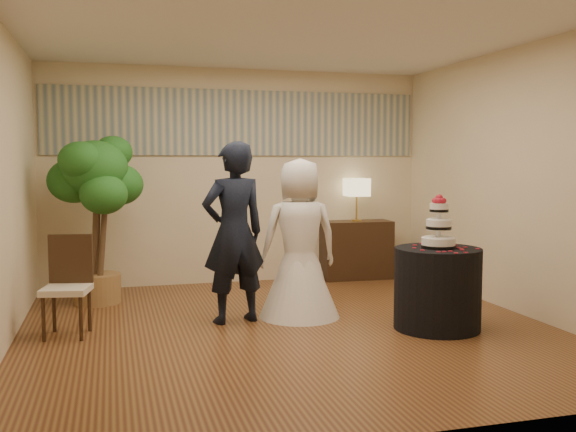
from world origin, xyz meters
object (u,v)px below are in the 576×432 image
object	(u,v)px
cake_table	(437,289)
side_chair	(66,287)
console	(356,250)
groom	(234,233)
bride	(299,238)
table_lamp	(357,200)
ficus_tree	(96,218)
wedding_cake	(439,221)

from	to	relation	value
cake_table	side_chair	distance (m)	3.46
console	groom	bearing A→B (deg)	-134.85
bride	table_lamp	xyz separation A→B (m)	(1.36, 1.86, 0.26)
bride	side_chair	bearing A→B (deg)	4.78
console	ficus_tree	world-z (taller)	ficus_tree
wedding_cake	table_lamp	world-z (taller)	table_lamp
wedding_cake	console	bearing A→B (deg)	85.19
ficus_tree	side_chair	bearing A→B (deg)	-100.14
cake_table	ficus_tree	bearing A→B (deg)	147.27
table_lamp	cake_table	bearing A→B (deg)	-94.81
cake_table	wedding_cake	xyz separation A→B (m)	(0.00, 0.00, 0.65)
groom	ficus_tree	xyz separation A→B (m)	(-1.33, 1.26, 0.07)
bride	cake_table	xyz separation A→B (m)	(1.14, -0.81, -0.43)
groom	console	distance (m)	2.84
side_chair	ficus_tree	bearing A→B (deg)	91.12
cake_table	console	size ratio (longest dim) A/B	0.86
ficus_tree	table_lamp	bearing A→B (deg)	10.87
console	side_chair	bearing A→B (deg)	-148.72
bride	wedding_cake	xyz separation A→B (m)	(1.14, -0.81, 0.22)
bride	side_chair	size ratio (longest dim) A/B	1.77
cake_table	ficus_tree	xyz separation A→B (m)	(-3.16, 2.03, 0.58)
wedding_cake	console	world-z (taller)	wedding_cake
groom	table_lamp	distance (m)	2.80
cake_table	wedding_cake	size ratio (longest dim) A/B	1.60
groom	side_chair	distance (m)	1.64
side_chair	bride	bearing A→B (deg)	14.98
console	table_lamp	xyz separation A→B (m)	(-0.00, 0.00, 0.68)
table_lamp	console	bearing A→B (deg)	0.00
console	side_chair	distance (m)	4.15
bride	cake_table	distance (m)	1.46
bride	table_lamp	bearing A→B (deg)	-125.08
wedding_cake	ficus_tree	world-z (taller)	ficus_tree
table_lamp	ficus_tree	distance (m)	3.44
wedding_cake	table_lamp	bearing A→B (deg)	85.19
groom	table_lamp	world-z (taller)	groom
cake_table	ficus_tree	world-z (taller)	ficus_tree
table_lamp	bride	bearing A→B (deg)	-126.14
groom	bride	bearing A→B (deg)	170.75
side_chair	wedding_cake	bearing A→B (deg)	0.16
table_lamp	ficus_tree	size ratio (longest dim) A/B	0.30
bride	console	xyz separation A→B (m)	(1.36, 1.86, -0.42)
side_chair	groom	bearing A→B (deg)	15.10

